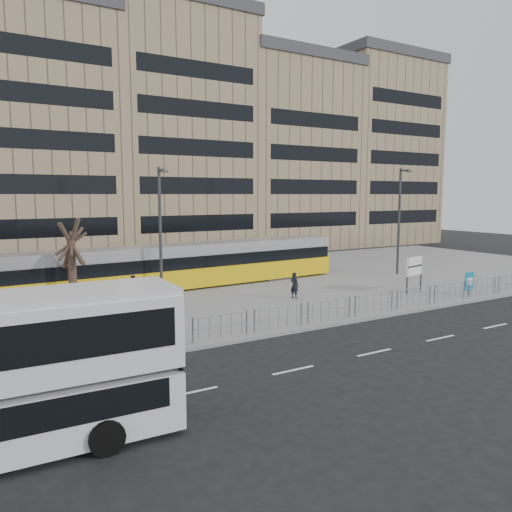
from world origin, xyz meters
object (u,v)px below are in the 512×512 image
pedestrian (294,285)px  lamp_post_east (400,217)px  station_sign (415,268)px  ad_panel (469,282)px  lamp_post_west (160,227)px  traffic_light_west (134,304)px  bare_tree (70,216)px  tram (176,267)px

pedestrian → lamp_post_east: (12.33, 3.39, 3.71)m
pedestrian → station_sign: bearing=-125.5°
ad_panel → lamp_post_east: 9.29m
lamp_post_west → traffic_light_west: bearing=-115.9°
station_sign → ad_panel: (2.21, -2.43, -0.74)m
traffic_light_west → bare_tree: (-0.59, 8.98, 3.11)m
station_sign → bare_tree: (-19.74, 5.98, 3.51)m
pedestrian → traffic_light_west: bearing=96.7°
station_sign → bare_tree: bearing=150.0°
pedestrian → lamp_post_east: bearing=-93.0°
ad_panel → lamp_post_east: lamp_post_east is taller
tram → bare_tree: size_ratio=3.55×
station_sign → lamp_post_west: size_ratio=0.29×
lamp_post_east → traffic_light_west: bearing=-159.8°
bare_tree → lamp_post_west: bearing=5.5°
traffic_light_west → lamp_post_east: (23.79, 8.76, 2.52)m
pedestrian → bare_tree: bare_tree is taller
ad_panel → lamp_post_east: size_ratio=0.17×
station_sign → lamp_post_west: bearing=142.8°
pedestrian → ad_panel: bearing=-134.2°
tram → ad_panel: tram is taller
bare_tree → pedestrian: bearing=-16.7°
traffic_light_west → lamp_post_west: size_ratio=0.40×
tram → station_sign: 15.47m
ad_panel → pedestrian: 11.00m
lamp_post_west → bare_tree: (-5.20, -0.50, 0.80)m
tram → traffic_light_west: bearing=-121.9°
station_sign → pedestrian: bearing=149.7°
pedestrian → lamp_post_west: 8.73m
station_sign → lamp_post_east: 7.95m
traffic_light_west → pedestrian: bearing=32.0°
station_sign → bare_tree: bare_tree is taller
tram → pedestrian: size_ratio=15.96×
lamp_post_west → bare_tree: size_ratio=1.11×
ad_panel → pedestrian: size_ratio=0.91×
traffic_light_west → lamp_post_west: bearing=71.0°
pedestrian → lamp_post_east: lamp_post_east is taller
bare_tree → lamp_post_east: bearing=-0.5°
lamp_post_east → bare_tree: size_ratio=1.16×
tram → ad_panel: size_ratio=17.61×
ad_panel → bare_tree: bare_tree is taller
station_sign → traffic_light_west: traffic_light_west is taller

